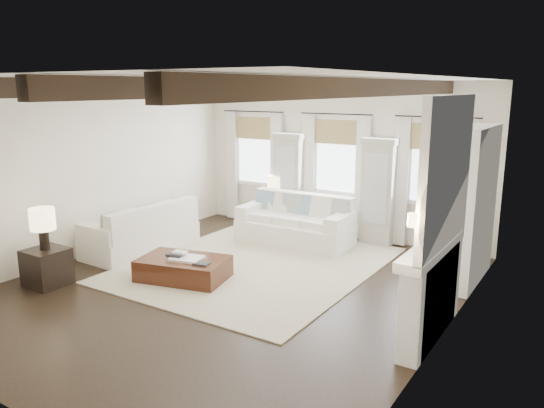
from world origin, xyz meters
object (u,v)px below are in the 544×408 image
Objects in this scene: sofa_back at (297,223)px; side_table_front at (47,267)px; ottoman at (183,269)px; sofa_left at (143,232)px; side_table_back at (275,216)px.

sofa_back is 4.70m from side_table_front.
ottoman is at bearing -99.78° from sofa_back.
sofa_left is 2.09m from side_table_front.
sofa_left is at bearing -113.77° from side_table_back.
sofa_back is 1.64× the size of ottoman.
sofa_back is at bearing 44.04° from sofa_left.
sofa_left is (-2.17, -2.09, -0.01)m from sofa_back.
ottoman is 2.40× the size of side_table_back.
side_table_front is at bearing -89.94° from sofa_left.
sofa_left is 3.82× the size of side_table_front.
side_table_front reaches higher than side_table_back.
side_table_back is (-0.45, 3.52, 0.11)m from ottoman.
ottoman is (-0.49, -2.84, -0.22)m from sofa_back.
side_table_back reaches higher than ottoman.
sofa_back is at bearing 62.62° from side_table_front.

